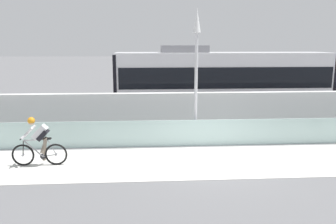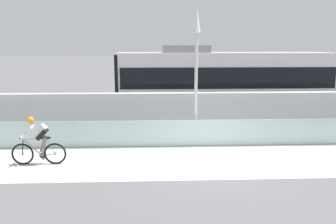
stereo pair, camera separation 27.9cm
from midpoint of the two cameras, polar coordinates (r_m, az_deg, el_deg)
ground_plane at (r=11.74m, az=7.01°, el=-8.16°), size 200.00×200.00×0.00m
bike_path_deck at (r=11.74m, az=7.01°, el=-8.13°), size 32.00×3.20×0.01m
glass_parapet at (r=13.34m, az=5.60°, el=-3.45°), size 32.00×0.05×1.02m
concrete_barrier_wall at (r=14.98m, az=4.52°, el=-0.22°), size 32.00×0.36×1.83m
tram_rail_near at (r=17.57m, az=3.33°, el=-1.52°), size 32.00×0.08×0.01m
tram_rail_far at (r=18.97m, az=2.80°, el=-0.57°), size 32.00×0.08×0.01m
tram at (r=18.24m, az=8.42°, el=4.86°), size 11.06×2.54×3.81m
cyclist_on_bike at (r=11.87m, az=-21.28°, el=-4.70°), size 1.77×0.58×1.61m
lamp_post_antenna at (r=13.16m, az=4.12°, el=8.64°), size 0.28×0.28×5.20m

